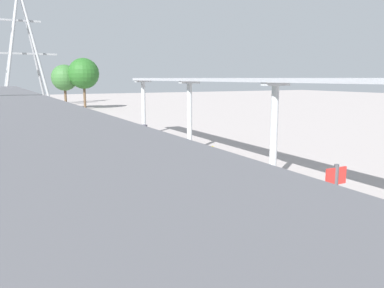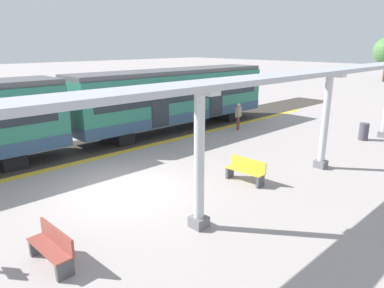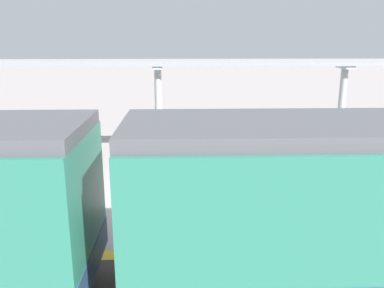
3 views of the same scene
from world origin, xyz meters
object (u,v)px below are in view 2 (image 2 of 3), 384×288
(bench_mid_platform, at_px, (53,246))
(bench_far_end, at_px, (246,170))
(train_far_carriage, at_px, (175,98))
(trash_bin, at_px, (364,132))
(canopy_pillar_fourth, at_px, (325,121))
(passenger_waiting_near_edge, at_px, (238,113))
(canopy_pillar_third, at_px, (199,161))

(bench_mid_platform, xyz_separation_m, bench_far_end, (-0.08, 7.15, 0.00))
(train_far_carriage, distance_m, trash_bin, 10.39)
(canopy_pillar_fourth, height_order, trash_bin, canopy_pillar_fourth)
(canopy_pillar_fourth, xyz_separation_m, passenger_waiting_near_edge, (-6.50, 2.65, -0.95))
(bench_mid_platform, height_order, bench_far_end, same)
(canopy_pillar_fourth, relative_size, bench_far_end, 2.49)
(passenger_waiting_near_edge, bearing_deg, bench_far_end, -48.75)
(canopy_pillar_third, relative_size, bench_mid_platform, 2.49)
(canopy_pillar_third, bearing_deg, passenger_waiting_near_edge, 123.99)
(train_far_carriage, relative_size, bench_mid_platform, 8.39)
(train_far_carriage, xyz_separation_m, bench_mid_platform, (8.12, -10.70, -1.39))
(bench_mid_platform, bearing_deg, canopy_pillar_third, 73.10)
(train_far_carriage, height_order, bench_mid_platform, train_far_carriage)
(bench_mid_platform, bearing_deg, train_far_carriage, 127.18)
(train_far_carriage, bearing_deg, bench_far_end, -23.84)
(bench_mid_platform, distance_m, trash_bin, 16.24)
(canopy_pillar_fourth, relative_size, bench_mid_platform, 2.49)
(bench_mid_platform, xyz_separation_m, passenger_waiting_near_edge, (-5.41, 13.22, 0.53))
(bench_mid_platform, bearing_deg, bench_far_end, 90.66)
(train_far_carriage, relative_size, canopy_pillar_third, 3.36)
(canopy_pillar_fourth, distance_m, bench_mid_platform, 10.73)
(canopy_pillar_third, height_order, bench_mid_platform, canopy_pillar_third)
(canopy_pillar_fourth, relative_size, passenger_waiting_near_edge, 2.43)
(canopy_pillar_third, distance_m, passenger_waiting_near_edge, 11.66)
(canopy_pillar_fourth, bearing_deg, trash_bin, 95.23)
(bench_far_end, relative_size, passenger_waiting_near_edge, 0.98)
(bench_mid_platform, xyz_separation_m, trash_bin, (0.57, 16.23, 0.00))
(train_far_carriage, relative_size, bench_far_end, 8.38)
(passenger_waiting_near_edge, bearing_deg, canopy_pillar_fourth, -22.21)
(train_far_carriage, distance_m, bench_mid_platform, 13.50)
(canopy_pillar_third, relative_size, canopy_pillar_fourth, 1.00)
(train_far_carriage, bearing_deg, canopy_pillar_third, -37.69)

